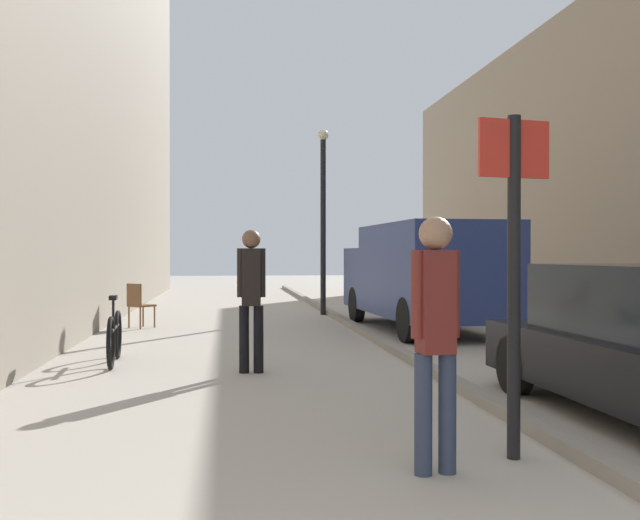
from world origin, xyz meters
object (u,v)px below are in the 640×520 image
(pedestrian_mid_block, at_px, (435,326))
(delivery_van, at_px, (423,273))
(street_sign_post, at_px, (514,255))
(lamp_post, at_px, (323,209))
(bicycle_leaning, at_px, (115,337))
(pedestrian_main_foreground, at_px, (251,290))
(cafe_chair_near_window, at_px, (138,302))

(pedestrian_mid_block, height_order, delivery_van, delivery_van)
(delivery_van, xyz_separation_m, street_sign_post, (-1.84, -9.08, 0.37))
(pedestrian_mid_block, bearing_deg, lamp_post, 79.20)
(delivery_van, distance_m, bicycle_leaning, 6.83)
(pedestrian_main_foreground, bearing_deg, street_sign_post, -62.91)
(lamp_post, relative_size, cafe_chair_near_window, 5.06)
(pedestrian_mid_block, height_order, cafe_chair_near_window, pedestrian_mid_block)
(pedestrian_main_foreground, bearing_deg, lamp_post, 79.85)
(pedestrian_main_foreground, height_order, street_sign_post, street_sign_post)
(cafe_chair_near_window, bearing_deg, pedestrian_mid_block, -27.95)
(delivery_van, bearing_deg, pedestrian_mid_block, -107.99)
(pedestrian_main_foreground, bearing_deg, cafe_chair_near_window, 113.19)
(lamp_post, bearing_deg, pedestrian_main_foreground, -103.63)
(pedestrian_mid_block, bearing_deg, bicycle_leaning, 112.29)
(pedestrian_mid_block, bearing_deg, street_sign_post, 16.43)
(delivery_van, xyz_separation_m, cafe_chair_near_window, (-5.84, 1.16, -0.63))
(street_sign_post, relative_size, lamp_post, 0.55)
(pedestrian_main_foreground, distance_m, pedestrian_mid_block, 4.64)
(delivery_van, relative_size, street_sign_post, 2.19)
(pedestrian_mid_block, relative_size, delivery_van, 0.32)
(delivery_van, relative_size, lamp_post, 1.20)
(street_sign_post, height_order, bicycle_leaning, street_sign_post)
(pedestrian_main_foreground, relative_size, delivery_van, 0.33)
(delivery_van, height_order, street_sign_post, street_sign_post)
(pedestrian_main_foreground, bearing_deg, pedestrian_mid_block, -72.33)
(lamp_post, bearing_deg, street_sign_post, -91.33)
(street_sign_post, relative_size, bicycle_leaning, 1.47)
(pedestrian_mid_block, bearing_deg, pedestrian_main_foreground, 97.68)
(cafe_chair_near_window, bearing_deg, lamp_post, 77.57)
(pedestrian_mid_block, distance_m, bicycle_leaning, 6.33)
(pedestrian_main_foreground, relative_size, street_sign_post, 0.72)
(street_sign_post, bearing_deg, cafe_chair_near_window, -78.78)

